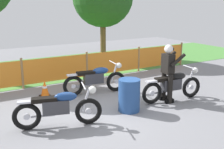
{
  "coord_description": "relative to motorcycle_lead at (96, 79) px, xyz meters",
  "views": [
    {
      "loc": [
        -3.29,
        -6.37,
        2.87
      ],
      "look_at": [
        0.59,
        0.18,
        0.9
      ],
      "focal_mm": 45.44,
      "sensor_mm": 36.0,
      "label": 1
    }
  ],
  "objects": [
    {
      "name": "traffic_cone",
      "position": [
        -1.49,
        0.54,
        -0.22
      ],
      "size": [
        0.32,
        0.32,
        0.53
      ],
      "color": "black",
      "rests_on": "ground"
    },
    {
      "name": "motorcycle_lead",
      "position": [
        0.0,
        0.0,
        0.0
      ],
      "size": [
        2.07,
        0.68,
        0.98
      ],
      "rotation": [
        0.0,
        0.0,
        -0.16
      ],
      "color": "black",
      "rests_on": "ground"
    },
    {
      "name": "motorcycle_third",
      "position": [
        -1.89,
        -1.78,
        -0.0
      ],
      "size": [
        2.01,
        0.83,
        0.98
      ],
      "rotation": [
        0.0,
        0.0,
        -0.29
      ],
      "color": "black",
      "rests_on": "ground"
    },
    {
      "name": "spare_drum",
      "position": [
        0.09,
        -1.78,
        -0.04
      ],
      "size": [
        0.58,
        0.58,
        0.88
      ],
      "primitive_type": "cylinder",
      "color": "navy",
      "rests_on": "ground"
    },
    {
      "name": "barrier_fence",
      "position": [
        -0.67,
        1.71,
        0.06
      ],
      "size": [
        12.07,
        0.08,
        1.05
      ],
      "color": "#997547",
      "rests_on": "ground"
    },
    {
      "name": "rider_trailing",
      "position": [
        1.47,
        -1.72,
        0.44
      ],
      "size": [
        0.6,
        0.59,
        1.69
      ],
      "rotation": [
        0.0,
        0.0,
        -0.11
      ],
      "color": "black",
      "rests_on": "ground"
    },
    {
      "name": "ground",
      "position": [
        -0.67,
        -1.35,
        -0.49
      ],
      "size": [
        24.0,
        24.0,
        0.02
      ],
      "primitive_type": "cube",
      "color": "gray"
    },
    {
      "name": "motorcycle_trailing",
      "position": [
        1.67,
        -1.74,
        -0.01
      ],
      "size": [
        2.05,
        0.61,
        0.97
      ],
      "rotation": [
        0.0,
        0.0,
        -0.11
      ],
      "color": "black",
      "rests_on": "ground"
    },
    {
      "name": "grass_verge",
      "position": [
        -0.67,
        4.21,
        -0.47
      ],
      "size": [
        24.0,
        5.0,
        0.01
      ],
      "primitive_type": "cube",
      "color": "#4C8C3D",
      "rests_on": "ground"
    }
  ]
}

